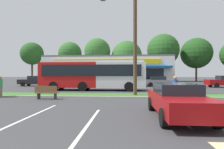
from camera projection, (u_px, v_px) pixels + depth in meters
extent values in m
cube|color=#386B28|center=(107.00, 95.00, 14.61)|extent=(56.00, 2.20, 0.12)
cube|color=#99968C|center=(105.00, 97.00, 13.40)|extent=(56.00, 0.24, 0.12)
cube|color=silver|center=(34.00, 115.00, 7.79)|extent=(0.12, 4.80, 0.01)
cube|color=silver|center=(89.00, 123.00, 6.45)|extent=(0.12, 4.80, 0.01)
cube|color=silver|center=(172.00, 113.00, 8.20)|extent=(0.12, 4.80, 0.01)
cube|color=silver|center=(109.00, 71.00, 36.96)|extent=(23.10, 12.37, 4.85)
cube|color=black|center=(106.00, 76.00, 30.75)|extent=(19.40, 0.08, 2.52)
cube|color=#0F4C8C|center=(106.00, 67.00, 30.09)|extent=(21.71, 1.40, 0.35)
cube|color=gold|center=(106.00, 62.00, 30.71)|extent=(18.48, 0.16, 0.87)
cube|color=slate|center=(109.00, 59.00, 36.96)|extent=(23.10, 12.37, 0.30)
cylinder|color=#473323|center=(32.00, 72.00, 45.64)|extent=(0.44, 0.44, 4.94)
sphere|color=#23511E|center=(32.00, 54.00, 45.64)|extent=(5.70, 5.70, 5.70)
cylinder|color=#473323|center=(70.00, 72.00, 48.45)|extent=(0.44, 0.44, 5.08)
sphere|color=#2D6026|center=(70.00, 53.00, 48.45)|extent=(6.27, 6.27, 6.27)
cylinder|color=#473323|center=(97.00, 71.00, 44.13)|extent=(0.44, 0.44, 5.07)
sphere|color=#2D6026|center=(97.00, 51.00, 44.13)|extent=(6.40, 6.40, 6.40)
cylinder|color=#473323|center=(127.00, 74.00, 43.86)|extent=(0.44, 0.44, 3.53)
sphere|color=#2D6026|center=(127.00, 56.00, 43.86)|extent=(7.36, 7.36, 7.36)
cylinder|color=#473323|center=(163.00, 72.00, 44.44)|extent=(0.44, 0.44, 4.89)
sphere|color=#23511E|center=(163.00, 50.00, 44.44)|extent=(7.85, 7.85, 7.85)
cylinder|color=#473323|center=(196.00, 73.00, 45.41)|extent=(0.44, 0.44, 4.25)
sphere|color=#1E4719|center=(196.00, 53.00, 45.41)|extent=(7.69, 7.69, 7.69)
cylinder|color=#4C3826|center=(135.00, 27.00, 14.29)|extent=(0.30, 0.30, 11.16)
ellipsoid|color=#59595B|center=(103.00, 0.00, 14.65)|extent=(0.56, 0.32, 0.24)
cube|color=#B71414|center=(70.00, 75.00, 20.04)|extent=(6.27, 2.59, 2.70)
cube|color=silver|center=(121.00, 75.00, 19.61)|extent=(5.14, 2.58, 2.70)
cube|color=silver|center=(93.00, 62.00, 19.84)|extent=(10.94, 2.36, 0.20)
cube|color=black|center=(90.00, 70.00, 18.54)|extent=(10.47, 0.12, 1.19)
cube|color=black|center=(145.00, 72.00, 19.41)|extent=(0.07, 2.17, 1.51)
cylinder|color=black|center=(129.00, 85.00, 20.71)|extent=(1.00, 0.31, 1.00)
cylinder|color=black|center=(129.00, 87.00, 18.37)|extent=(1.00, 0.31, 1.00)
cylinder|color=black|center=(87.00, 85.00, 21.08)|extent=(1.00, 0.31, 1.00)
cylinder|color=black|center=(83.00, 86.00, 18.74)|extent=(1.00, 0.31, 1.00)
cylinder|color=black|center=(61.00, 85.00, 21.32)|extent=(1.00, 0.31, 1.00)
cylinder|color=black|center=(54.00, 86.00, 18.98)|extent=(1.00, 0.31, 1.00)
cube|color=brown|center=(47.00, 93.00, 12.73)|extent=(1.60, 0.45, 0.06)
cube|color=brown|center=(46.00, 89.00, 12.54)|extent=(1.60, 0.06, 0.44)
cube|color=#333338|center=(55.00, 96.00, 12.69)|extent=(0.08, 0.36, 0.45)
cube|color=#333338|center=(39.00, 96.00, 12.77)|extent=(0.08, 0.36, 0.45)
cube|color=black|center=(35.00, 82.00, 27.05)|extent=(4.68, 1.75, 0.69)
cube|color=black|center=(37.00, 78.00, 27.03)|extent=(2.11, 1.54, 0.53)
cylinder|color=black|center=(23.00, 84.00, 26.32)|extent=(0.64, 0.22, 0.64)
cylinder|color=black|center=(29.00, 84.00, 27.98)|extent=(0.64, 0.22, 0.64)
cylinder|color=black|center=(42.00, 84.00, 26.12)|extent=(0.64, 0.22, 0.64)
cylinder|color=black|center=(47.00, 84.00, 27.77)|extent=(0.64, 0.22, 0.64)
cube|color=maroon|center=(224.00, 82.00, 24.52)|extent=(4.72, 1.88, 0.74)
cylinder|color=black|center=(217.00, 85.00, 23.74)|extent=(0.64, 0.22, 0.64)
cylinder|color=black|center=(210.00, 85.00, 25.52)|extent=(0.64, 0.22, 0.64)
cube|color=maroon|center=(177.00, 102.00, 7.28)|extent=(1.77, 4.59, 0.63)
cube|color=black|center=(176.00, 89.00, 7.51)|extent=(1.56, 2.07, 0.43)
cylinder|color=black|center=(217.00, 119.00, 5.80)|extent=(0.22, 0.64, 0.64)
cylinder|color=black|center=(164.00, 118.00, 5.92)|extent=(0.22, 0.64, 0.64)
cylinder|color=black|center=(186.00, 104.00, 8.64)|extent=(0.22, 0.64, 0.64)
cylinder|color=black|center=(151.00, 104.00, 8.76)|extent=(0.22, 0.64, 0.64)
cube|color=slate|center=(159.00, 82.00, 26.16)|extent=(4.57, 1.81, 0.65)
cube|color=black|center=(158.00, 78.00, 26.18)|extent=(2.05, 1.59, 0.53)
cylinder|color=black|center=(168.00, 84.00, 26.92)|extent=(0.64, 0.22, 0.64)
cylinder|color=black|center=(171.00, 85.00, 25.21)|extent=(0.64, 0.22, 0.64)
cylinder|color=black|center=(149.00, 84.00, 27.12)|extent=(0.64, 0.22, 0.64)
cylinder|color=black|center=(151.00, 85.00, 25.41)|extent=(0.64, 0.22, 0.64)
cylinder|color=#726651|center=(0.00, 92.00, 13.66)|extent=(0.28, 0.28, 0.79)
cylinder|color=#338C4C|center=(0.00, 83.00, 13.66)|extent=(0.33, 0.33, 0.63)
sphere|color=tan|center=(0.00, 77.00, 13.66)|extent=(0.22, 0.22, 0.22)
cylinder|color=#1E2338|center=(175.00, 96.00, 11.15)|extent=(0.29, 0.29, 0.81)
cylinder|color=#264C99|center=(175.00, 85.00, 11.15)|extent=(0.34, 0.34, 0.64)
sphere|color=tan|center=(175.00, 78.00, 11.15)|extent=(0.22, 0.22, 0.22)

